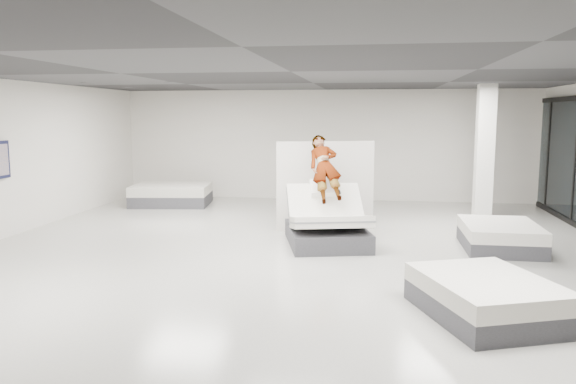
% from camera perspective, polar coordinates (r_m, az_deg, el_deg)
% --- Properties ---
extents(room, '(14.00, 14.04, 3.20)m').
position_cam_1_polar(room, '(9.55, 0.26, 2.51)').
color(room, '#ADABA3').
rests_on(room, ground).
extents(hero_bed, '(1.88, 2.22, 1.22)m').
position_cam_1_polar(hero_bed, '(10.84, 3.98, -3.43)').
color(hero_bed, '#3D3D43').
rests_on(hero_bed, floor).
extents(person, '(0.91, 1.54, 1.31)m').
position_cam_1_polar(person, '(11.03, 3.75, 1.15)').
color(person, slate).
rests_on(person, hero_bed).
extents(remote, '(0.08, 0.15, 0.08)m').
position_cam_1_polar(remote, '(10.74, 5.20, 0.02)').
color(remote, black).
rests_on(remote, person).
extents(divider_panel, '(2.07, 0.64, 1.92)m').
position_cam_1_polar(divider_panel, '(12.14, 3.80, 0.62)').
color(divider_panel, silver).
rests_on(divider_panel, floor).
extents(flat_bed_right_far, '(1.33, 1.77, 0.48)m').
position_cam_1_polar(flat_bed_right_far, '(11.21, 20.73, -4.22)').
color(flat_bed_right_far, '#3D3D43').
rests_on(flat_bed_right_far, floor).
extents(flat_bed_right_near, '(1.93, 2.19, 0.50)m').
position_cam_1_polar(flat_bed_right_near, '(7.47, 19.49, -10.08)').
color(flat_bed_right_near, '#3D3D43').
rests_on(flat_bed_right_near, floor).
extents(flat_bed_left_far, '(2.25, 1.81, 0.57)m').
position_cam_1_polar(flat_bed_left_far, '(15.90, -11.74, -0.27)').
color(flat_bed_left_far, '#3D3D43').
rests_on(flat_bed_left_far, floor).
extents(column, '(0.40, 0.40, 3.20)m').
position_cam_1_polar(column, '(14.17, 19.33, 3.83)').
color(column, silver).
rests_on(column, floor).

